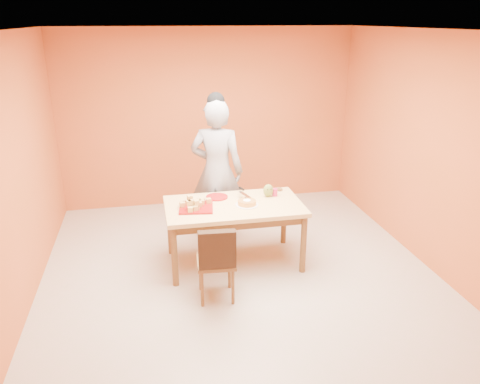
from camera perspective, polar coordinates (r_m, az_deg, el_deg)
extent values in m
plane|color=#BBB0A0|center=(5.47, 0.15, -10.42)|extent=(5.00, 5.00, 0.00)
plane|color=white|center=(4.69, 0.19, 19.15)|extent=(5.00, 5.00, 0.00)
plane|color=#C3592D|center=(7.31, -3.89, 8.91)|extent=(4.50, 0.00, 4.50)
plane|color=#C3592D|center=(4.99, -26.03, 1.34)|extent=(0.00, 5.00, 5.00)
plane|color=#C3592D|center=(5.79, 22.59, 4.30)|extent=(0.00, 5.00, 5.00)
cube|color=#E7D179|center=(5.48, -0.74, -1.76)|extent=(1.60, 0.90, 0.05)
cube|color=brown|center=(5.51, -0.74, -2.48)|extent=(1.48, 0.78, 0.10)
cylinder|color=brown|center=(5.21, -7.99, -7.83)|extent=(0.07, 0.07, 0.71)
cylinder|color=brown|center=(5.91, -8.53, -4.29)|extent=(0.07, 0.07, 0.71)
cylinder|color=brown|center=(5.48, 7.73, -6.35)|extent=(0.07, 0.07, 0.71)
cylinder|color=brown|center=(6.14, 5.38, -3.15)|extent=(0.07, 0.07, 0.71)
imported|color=gray|center=(6.07, -2.82, 2.52)|extent=(0.80, 0.65, 1.88)
cube|color=maroon|center=(5.38, -5.37, -1.88)|extent=(0.43, 0.43, 0.02)
cylinder|color=maroon|center=(5.68, -2.83, -0.61)|extent=(0.30, 0.30, 0.02)
cylinder|color=white|center=(5.44, 0.85, -1.58)|extent=(0.29, 0.29, 0.01)
cylinder|color=gold|center=(5.43, 0.86, -1.29)|extent=(0.22, 0.22, 0.05)
cube|color=white|center=(5.58, 0.56, -0.31)|extent=(0.12, 0.25, 0.01)
ellipsoid|color=olive|center=(5.69, 3.46, 0.19)|extent=(0.14, 0.13, 0.16)
cylinder|color=#C11D4A|center=(5.73, 4.28, -0.04)|extent=(0.08, 0.08, 0.09)
cylinder|color=#35180E|center=(5.93, 4.76, 0.33)|extent=(0.10, 0.10, 0.03)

